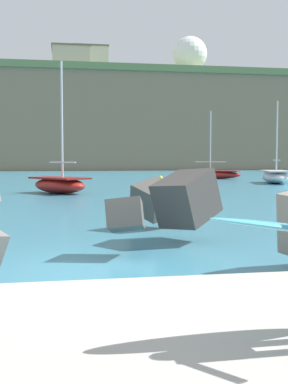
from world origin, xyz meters
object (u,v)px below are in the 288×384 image
object	(u,v)px
boat_mid_left	(214,174)
mooring_buoy_middle	(160,178)
station_building_west	(87,63)
station_building_central	(94,61)
station_building_east	(71,62)
boat_near_left	(275,176)
boat_near_right	(60,184)
radar_dome	(190,57)

from	to	relation	value
boat_mid_left	mooring_buoy_middle	size ratio (longest dim) A/B	16.00
station_building_west	station_building_central	xyz separation A→B (m)	(1.34, -2.87, -0.16)
boat_mid_left	station_building_east	xyz separation A→B (m)	(-13.48, 51.70, 21.07)
boat_near_left	mooring_buoy_middle	distance (m)	11.11
boat_near_right	radar_dome	world-z (taller)	radar_dome
boat_near_right	mooring_buoy_middle	xyz separation A→B (m)	(9.57, 16.33, -0.34)
boat_near_left	boat_mid_left	bearing A→B (deg)	102.64
boat_mid_left	boat_near_left	bearing A→B (deg)	-77.36
mooring_buoy_middle	station_building_west	bearing A→B (deg)	94.04
boat_near_right	station_building_central	world-z (taller)	station_building_central
boat_near_left	station_building_west	distance (m)	67.94
boat_near_right	boat_near_left	bearing A→B (deg)	26.88
radar_dome	station_building_east	xyz separation A→B (m)	(-25.12, -1.36, -2.25)
boat_near_left	radar_dome	xyz separation A→B (m)	(9.43, 62.91, 23.23)
mooring_buoy_middle	station_building_east	distance (m)	58.84
station_building_west	station_building_east	distance (m)	3.73
station_building_central	boat_near_right	bearing A→B (deg)	-95.70
boat_near_left	boat_near_right	xyz separation A→B (m)	(-18.03, -9.14, -0.03)
radar_dome	boat_near_left	bearing A→B (deg)	-98.53
mooring_buoy_middle	radar_dome	size ratio (longest dim) A/B	0.05
station_building_west	boat_mid_left	bearing A→B (deg)	-79.19
boat_near_left	station_building_central	distance (m)	64.98
boat_near_right	station_building_west	xyz separation A→B (m)	(5.60, 72.47, 21.25)
station_building_west	radar_dome	bearing A→B (deg)	-1.10
station_building_east	station_building_west	bearing A→B (deg)	28.64
station_building_east	mooring_buoy_middle	bearing A→B (deg)	-82.42
boat_mid_left	radar_dome	world-z (taller)	radar_dome
boat_near_left	boat_mid_left	xyz separation A→B (m)	(-2.21, 9.86, -0.09)
station_building_central	mooring_buoy_middle	bearing A→B (deg)	-87.18
boat_mid_left	station_building_east	distance (m)	57.43
radar_dome	station_building_central	distance (m)	20.77
radar_dome	station_building_central	bearing A→B (deg)	-173.20
boat_near_right	boat_mid_left	world-z (taller)	boat_near_right
boat_near_right	mooring_buoy_middle	size ratio (longest dim) A/B	17.68
boat_mid_left	mooring_buoy_middle	xyz separation A→B (m)	(-6.25, -2.66, -0.28)
boat_near_left	radar_dome	bearing A→B (deg)	81.47
station_building_west	station_building_central	bearing A→B (deg)	-64.91
mooring_buoy_middle	radar_dome	bearing A→B (deg)	72.20
radar_dome	station_building_east	distance (m)	25.26
boat_near_right	mooring_buoy_middle	distance (m)	18.93
boat_mid_left	station_building_west	distance (m)	58.47
station_building_east	boat_near_right	bearing A→B (deg)	-91.89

